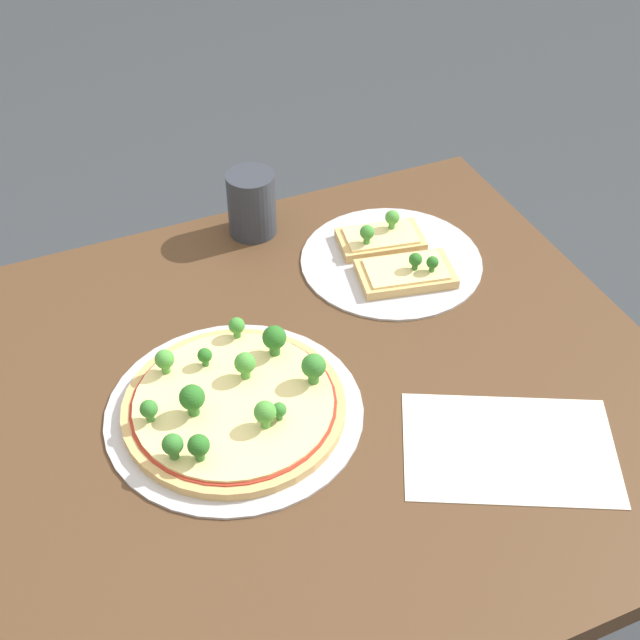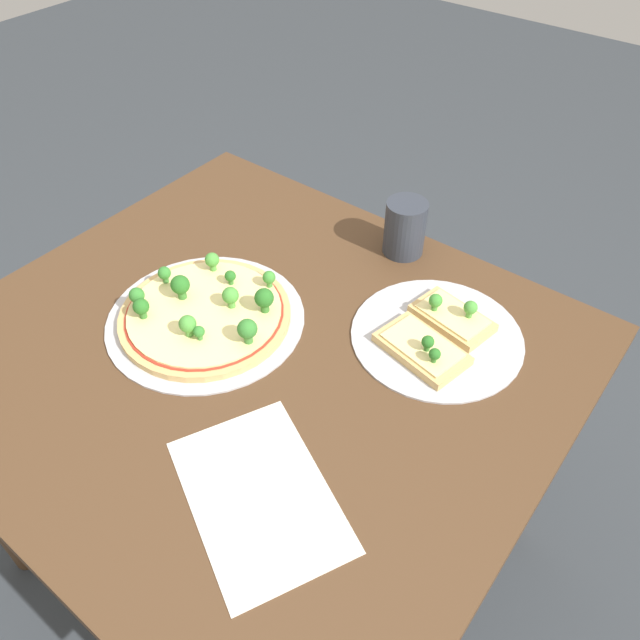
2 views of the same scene
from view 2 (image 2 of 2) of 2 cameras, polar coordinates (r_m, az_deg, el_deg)
ground_plane at (r=1.69m, az=-4.20°, el=-19.62°), size 8.00×8.00×0.00m
dining_table at (r=1.17m, az=-5.76°, el=-5.85°), size 1.04×0.94×0.72m
pizza_tray_whole at (r=1.15m, az=-10.36°, el=0.65°), size 0.36×0.36×0.07m
pizza_tray_slice at (r=1.12m, az=10.64°, el=-1.28°), size 0.31×0.31×0.06m
drinking_cup at (r=1.27m, az=7.77°, el=8.35°), size 0.08×0.08×0.12m
paper_menu at (r=0.92m, az=-5.58°, el=-15.64°), size 0.34×0.29×0.00m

